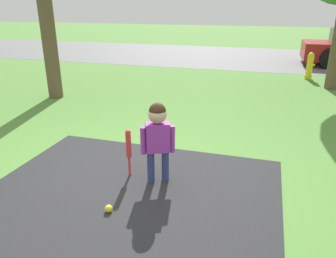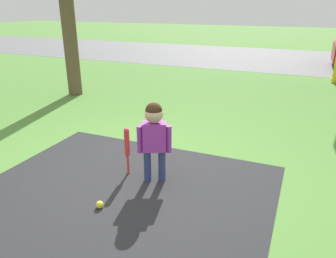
{
  "view_description": "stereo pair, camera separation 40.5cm",
  "coord_description": "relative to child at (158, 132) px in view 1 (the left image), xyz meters",
  "views": [
    {
      "loc": [
        1.49,
        -3.17,
        1.97
      ],
      "look_at": [
        0.39,
        0.46,
        0.52
      ],
      "focal_mm": 35.0,
      "sensor_mm": 36.0,
      "label": 1
    },
    {
      "loc": [
        1.87,
        -3.03,
        1.97
      ],
      "look_at": [
        0.39,
        0.46,
        0.52
      ],
      "focal_mm": 35.0,
      "sensor_mm": 36.0,
      "label": 2
    }
  ],
  "objects": [
    {
      "name": "ground_plane",
      "position": [
        -0.39,
        -0.06,
        -0.63
      ],
      "size": [
        60.0,
        60.0,
        0.0
      ],
      "primitive_type": "plane",
      "color": "#518438"
    },
    {
      "name": "baseball_bat",
      "position": [
        -0.38,
        0.03,
        -0.24
      ],
      "size": [
        0.06,
        0.06,
        0.6
      ],
      "color": "red",
      "rests_on": "ground"
    },
    {
      "name": "child",
      "position": [
        0.0,
        0.0,
        0.0
      ],
      "size": [
        0.36,
        0.24,
        0.96
      ],
      "rotation": [
        0.0,
        0.0,
        0.43
      ],
      "color": "navy",
      "rests_on": "ground"
    },
    {
      "name": "street_strip",
      "position": [
        -0.39,
        10.16,
        -0.62
      ],
      "size": [
        40.0,
        6.0,
        0.01
      ],
      "color": "slate",
      "rests_on": "ground"
    },
    {
      "name": "fire_hydrant",
      "position": [
        2.22,
        6.57,
        -0.27
      ],
      "size": [
        0.23,
        0.21,
        0.73
      ],
      "color": "yellow",
      "rests_on": "ground"
    },
    {
      "name": "sports_ball",
      "position": [
        -0.28,
        -0.73,
        -0.59
      ],
      "size": [
        0.08,
        0.08,
        0.08
      ],
      "color": "yellow",
      "rests_on": "ground"
    }
  ]
}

